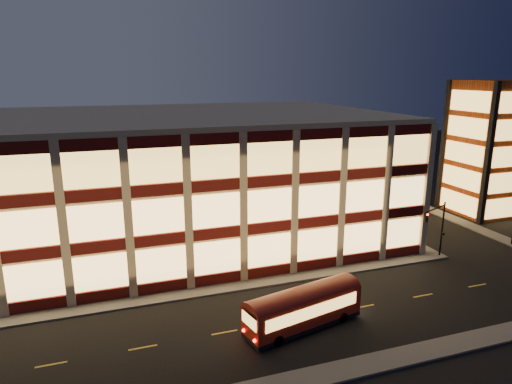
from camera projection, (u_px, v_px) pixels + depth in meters
name	position (u px, v px, depth m)	size (l,w,h in m)	color
ground	(229.00, 293.00, 40.37)	(200.00, 200.00, 0.00)	black
sidewalk_office_south	(193.00, 293.00, 40.32)	(54.00, 2.00, 0.15)	#514F4C
sidewalk_office_east	(355.00, 213.00, 63.15)	(2.00, 30.00, 0.15)	#514F4C
sidewalk_tower_west	(421.00, 206.00, 66.62)	(2.00, 30.00, 0.15)	#514F4C
sidewalk_near	(285.00, 384.00, 28.46)	(100.00, 2.00, 0.15)	#514F4C
office_building	(164.00, 176.00, 53.09)	(50.45, 30.45, 14.50)	tan
stair_tower	(488.00, 149.00, 61.62)	(8.60, 8.60, 18.00)	#8C3814
traffic_signal_far	(437.00, 222.00, 46.55)	(3.79, 1.87, 6.00)	black
trolley_bus	(303.00, 306.00, 34.53)	(9.84, 4.43, 3.24)	maroon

